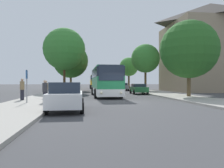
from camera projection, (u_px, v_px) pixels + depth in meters
ground_plane at (122, 102)px, 18.20m from camera, size 300.00×300.00×0.00m
sidewalk_left at (35, 102)px, 17.38m from camera, size 4.00×120.00×0.15m
sidewalk_right at (201, 100)px, 19.01m from camera, size 4.00×120.00×0.15m
building_right_background at (211, 47)px, 39.00m from camera, size 14.80×12.71×15.72m
bus_front at (105, 81)px, 25.11m from camera, size 3.03×10.74×3.25m
bus_middle at (100, 81)px, 39.84m from camera, size 2.88×12.06×3.33m
bus_rear at (95, 82)px, 55.49m from camera, size 2.71×11.62×3.30m
parked_car_left_curb at (66, 96)px, 12.46m from camera, size 2.07×4.70×1.62m
parked_car_right_near at (139, 89)px, 29.82m from camera, size 2.09×3.96×1.40m
parked_car_right_far at (123, 87)px, 41.81m from camera, size 2.08×4.12×1.47m
bus_stop_sign at (27, 82)px, 15.81m from camera, size 0.08×0.45×2.39m
pedestrian_waiting_near at (46, 89)px, 20.30m from camera, size 0.36×0.36×1.63m
pedestrian_waiting_far at (45, 91)px, 15.92m from camera, size 0.36×0.36×1.64m
pedestrian_walking_back at (22, 89)px, 18.08m from camera, size 0.36×0.36×1.79m
tree_left_near at (71, 61)px, 42.07m from camera, size 6.69×6.69×8.97m
tree_left_far at (64, 49)px, 35.25m from camera, size 6.76×6.76×10.20m
tree_right_near at (129, 67)px, 47.73m from camera, size 4.11×4.11×6.90m
tree_right_mid at (145, 59)px, 40.24m from camera, size 5.27×5.27×8.50m
tree_right_far at (189, 49)px, 22.82m from camera, size 6.04×6.04×7.93m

